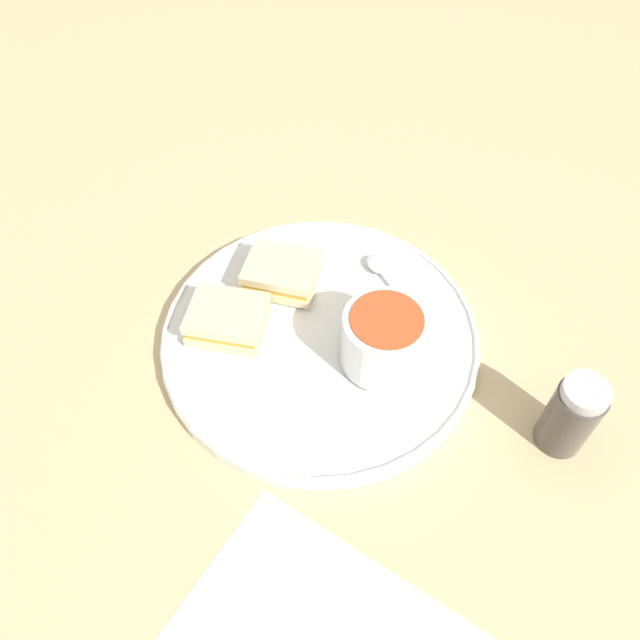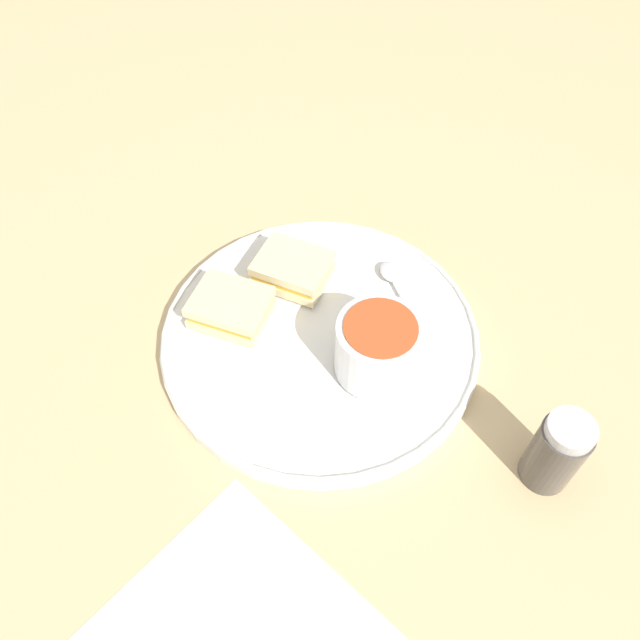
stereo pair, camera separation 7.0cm
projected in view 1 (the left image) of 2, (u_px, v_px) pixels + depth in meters
ground_plane at (320, 342)px, 0.73m from camera, size 2.40×2.40×0.00m
plate at (320, 336)px, 0.73m from camera, size 0.37×0.37×0.02m
soup_bowl at (384, 339)px, 0.67m from camera, size 0.09×0.09×0.07m
spoon at (381, 269)px, 0.77m from camera, size 0.07×0.11×0.01m
sandwich_half_near at (282, 273)px, 0.75m from camera, size 0.09×0.10×0.03m
sandwich_half_far at (228, 319)px, 0.71m from camera, size 0.10×0.11×0.03m
salt_shaker at (571, 415)px, 0.62m from camera, size 0.05×0.05×0.10m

